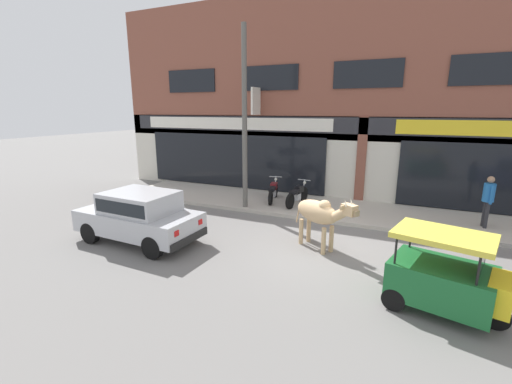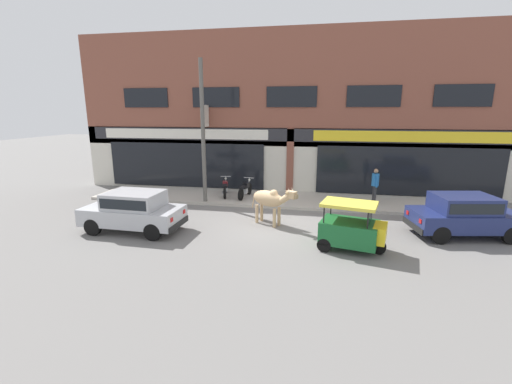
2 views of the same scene
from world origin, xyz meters
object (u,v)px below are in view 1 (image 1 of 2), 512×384
Objects in this scene: car_0 at (139,214)px; auto_rickshaw at (446,279)px; cow at (319,213)px; motorcycle_0 at (273,191)px; motorcycle_1 at (297,195)px; pedestrian at (488,196)px; utility_pole at (245,120)px.

auto_rickshaw is (7.57, -0.35, -0.15)m from car_0.
cow reaches higher than motorcycle_0.
pedestrian is at bearing -0.33° from motorcycle_1.
auto_rickshaw reaches higher than motorcycle_1.
auto_rickshaw is 1.20× the size of motorcycle_0.
car_0 is at bearing 177.37° from auto_rickshaw.
motorcycle_0 is at bearing 135.04° from auto_rickshaw.
cow reaches higher than motorcycle_1.
car_0 is 2.29× the size of pedestrian.
cow is at bearing -63.89° from motorcycle_1.
motorcycle_1 is 6.07m from pedestrian.
motorcycle_0 is 3.11m from utility_pole.
cow is 1.20× the size of pedestrian.
auto_rickshaw is at bearing -2.63° from car_0.
auto_rickshaw is at bearing -34.15° from cow.
motorcycle_0 is 0.99× the size of motorcycle_1.
motorcycle_1 is at bearing 116.11° from cow.
cow is 4.65m from motorcycle_0.
cow is at bearing 145.85° from auto_rickshaw.
car_0 is at bearing -161.36° from cow.
pedestrian is 0.25× the size of utility_pole.
pedestrian is at bearing 7.59° from utility_pole.
utility_pole is (-0.64, -1.22, 2.79)m from motorcycle_0.
motorcycle_1 is (-4.59, 5.47, -0.15)m from auto_rickshaw.
auto_rickshaw is 8.11m from utility_pole.
motorcycle_0 is (-5.63, 5.63, -0.15)m from auto_rickshaw.
pedestrian is at bearing 39.11° from cow.
car_0 is 0.58× the size of utility_pole.
car_0 is 5.94m from motorcycle_1.
cow is 4.98m from car_0.
motorcycle_0 and motorcycle_1 have the same top height.
cow reaches higher than auto_rickshaw.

